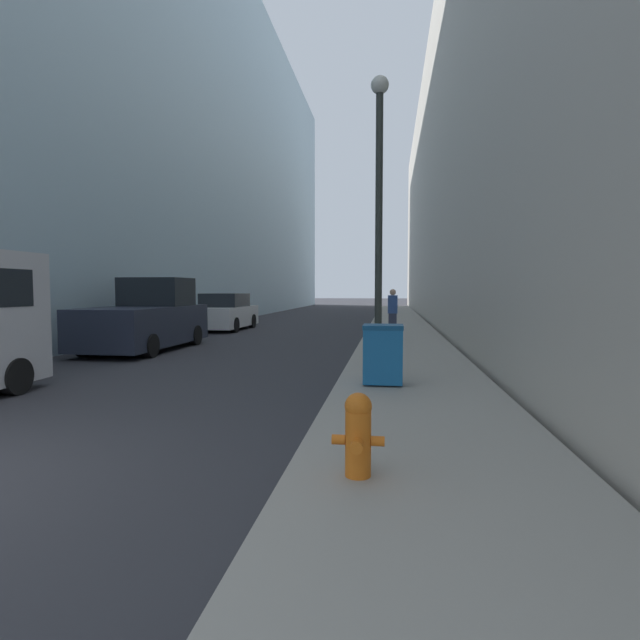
{
  "coord_description": "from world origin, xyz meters",
  "views": [
    {
      "loc": [
        4.63,
        -3.45,
        1.81
      ],
      "look_at": [
        1.56,
        18.34,
        0.46
      ],
      "focal_mm": 28.0,
      "sensor_mm": 36.0,
      "label": 1
    }
  ],
  "objects_px": {
    "fire_hydrant": "(358,432)",
    "parked_sedan_near": "(225,313)",
    "trash_bin": "(383,354)",
    "lamppost": "(379,207)",
    "pedestrian_on_sidewalk": "(393,313)",
    "pickup_truck": "(147,319)"
  },
  "relations": [
    {
      "from": "fire_hydrant",
      "to": "parked_sedan_near",
      "type": "relative_size",
      "value": 0.17
    },
    {
      "from": "trash_bin",
      "to": "lamppost",
      "type": "xyz_separation_m",
      "value": [
        -0.14,
        2.16,
        2.91
      ]
    },
    {
      "from": "parked_sedan_near",
      "to": "fire_hydrant",
      "type": "bearing_deg",
      "value": -67.59
    },
    {
      "from": "lamppost",
      "to": "fire_hydrant",
      "type": "bearing_deg",
      "value": -90.13
    },
    {
      "from": "lamppost",
      "to": "parked_sedan_near",
      "type": "distance_m",
      "value": 13.04
    },
    {
      "from": "lamppost",
      "to": "pedestrian_on_sidewalk",
      "type": "height_order",
      "value": "lamppost"
    },
    {
      "from": "pickup_truck",
      "to": "pedestrian_on_sidewalk",
      "type": "xyz_separation_m",
      "value": [
        7.35,
        4.03,
        0.07
      ]
    },
    {
      "from": "parked_sedan_near",
      "to": "pedestrian_on_sidewalk",
      "type": "relative_size",
      "value": 2.63
    },
    {
      "from": "pickup_truck",
      "to": "parked_sedan_near",
      "type": "relative_size",
      "value": 1.12
    },
    {
      "from": "pickup_truck",
      "to": "pedestrian_on_sidewalk",
      "type": "distance_m",
      "value": 8.39
    },
    {
      "from": "parked_sedan_near",
      "to": "pedestrian_on_sidewalk",
      "type": "xyz_separation_m",
      "value": [
        7.44,
        -3.43,
        0.22
      ]
    },
    {
      "from": "lamppost",
      "to": "trash_bin",
      "type": "bearing_deg",
      "value": -86.28
    },
    {
      "from": "fire_hydrant",
      "to": "lamppost",
      "type": "bearing_deg",
      "value": 89.87
    },
    {
      "from": "fire_hydrant",
      "to": "trash_bin",
      "type": "distance_m",
      "value": 4.43
    },
    {
      "from": "lamppost",
      "to": "parked_sedan_near",
      "type": "xyz_separation_m",
      "value": [
        -7.09,
        10.57,
        -2.83
      ]
    },
    {
      "from": "pickup_truck",
      "to": "parked_sedan_near",
      "type": "xyz_separation_m",
      "value": [
        -0.08,
        7.46,
        -0.15
      ]
    },
    {
      "from": "lamppost",
      "to": "pickup_truck",
      "type": "bearing_deg",
      "value": 156.06
    },
    {
      "from": "trash_bin",
      "to": "parked_sedan_near",
      "type": "distance_m",
      "value": 14.64
    },
    {
      "from": "trash_bin",
      "to": "pedestrian_on_sidewalk",
      "type": "distance_m",
      "value": 9.31
    },
    {
      "from": "trash_bin",
      "to": "pedestrian_on_sidewalk",
      "type": "relative_size",
      "value": 0.63
    },
    {
      "from": "trash_bin",
      "to": "fire_hydrant",
      "type": "bearing_deg",
      "value": -92.02
    },
    {
      "from": "pickup_truck",
      "to": "parked_sedan_near",
      "type": "distance_m",
      "value": 7.46
    }
  ]
}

